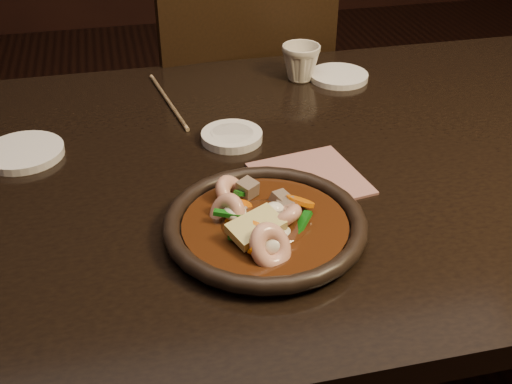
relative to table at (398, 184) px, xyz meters
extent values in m
cube|color=black|center=(0.00, 0.00, 0.06)|extent=(1.60, 0.90, 0.04)
cylinder|color=black|center=(-0.72, 0.37, -0.32)|extent=(0.06, 0.06, 0.71)
cube|color=black|center=(-0.18, 0.67, -0.23)|extent=(0.48, 0.48, 0.04)
cylinder|color=black|center=(-0.03, 0.87, -0.46)|extent=(0.04, 0.04, 0.42)
cylinder|color=black|center=(0.01, 0.52, -0.46)|extent=(0.04, 0.04, 0.42)
cylinder|color=black|center=(-0.38, 0.83, -0.46)|extent=(0.04, 0.04, 0.42)
cylinder|color=black|center=(-0.34, 0.48, -0.46)|extent=(0.04, 0.04, 0.42)
cube|color=black|center=(-0.16, 0.48, 0.02)|extent=(0.41, 0.08, 0.45)
cylinder|color=black|center=(-0.29, -0.19, 0.08)|extent=(0.26, 0.26, 0.01)
torus|color=black|center=(-0.29, -0.19, 0.09)|extent=(0.28, 0.28, 0.02)
cylinder|color=#361909|center=(-0.29, -0.19, 0.09)|extent=(0.23, 0.23, 0.01)
ellipsoid|color=#361909|center=(-0.29, -0.19, 0.09)|extent=(0.13, 0.12, 0.04)
torus|color=#DCA68B|center=(-0.27, -0.20, 0.11)|extent=(0.08, 0.08, 0.05)
torus|color=#DCA68B|center=(-0.30, -0.26, 0.11)|extent=(0.07, 0.07, 0.06)
torus|color=#DCA68B|center=(-0.34, -0.17, 0.10)|extent=(0.07, 0.07, 0.06)
torus|color=#DCA68B|center=(-0.32, -0.12, 0.10)|extent=(0.07, 0.08, 0.06)
cube|color=#7C6A5A|center=(-0.30, -0.12, 0.11)|extent=(0.04, 0.04, 0.03)
cube|color=#7C6A5A|center=(-0.25, -0.17, 0.10)|extent=(0.03, 0.03, 0.03)
cube|color=#7C6A5A|center=(-0.28, -0.19, 0.11)|extent=(0.03, 0.03, 0.03)
cube|color=#7C6A5A|center=(-0.30, -0.20, 0.10)|extent=(0.03, 0.03, 0.03)
cube|color=#7C6A5A|center=(-0.26, -0.15, 0.10)|extent=(0.04, 0.04, 0.03)
cube|color=#7C6A5A|center=(-0.32, -0.16, 0.10)|extent=(0.03, 0.03, 0.02)
cylinder|color=orange|center=(-0.32, -0.18, 0.10)|extent=(0.05, 0.04, 0.04)
cylinder|color=orange|center=(-0.23, -0.17, 0.11)|extent=(0.06, 0.06, 0.02)
cylinder|color=orange|center=(-0.32, -0.24, 0.11)|extent=(0.04, 0.05, 0.04)
cylinder|color=orange|center=(-0.32, -0.16, 0.11)|extent=(0.05, 0.03, 0.04)
cylinder|color=orange|center=(-0.31, -0.22, 0.11)|extent=(0.04, 0.04, 0.04)
cube|color=#125F13|center=(-0.33, -0.21, 0.10)|extent=(0.03, 0.04, 0.01)
cube|color=#125F13|center=(-0.30, -0.12, 0.10)|extent=(0.04, 0.03, 0.02)
cube|color=#125F13|center=(-0.29, -0.21, 0.11)|extent=(0.04, 0.03, 0.01)
cube|color=#125F13|center=(-0.24, -0.21, 0.10)|extent=(0.04, 0.04, 0.02)
cube|color=#125F13|center=(-0.34, -0.17, 0.11)|extent=(0.04, 0.03, 0.01)
ellipsoid|color=white|center=(-0.33, -0.17, 0.11)|extent=(0.03, 0.04, 0.02)
ellipsoid|color=white|center=(-0.32, -0.18, 0.10)|extent=(0.04, 0.03, 0.02)
ellipsoid|color=white|center=(-0.28, -0.22, 0.10)|extent=(0.04, 0.03, 0.02)
ellipsoid|color=white|center=(-0.29, -0.25, 0.10)|extent=(0.04, 0.03, 0.03)
ellipsoid|color=white|center=(-0.29, -0.21, 0.11)|extent=(0.04, 0.04, 0.02)
ellipsoid|color=white|center=(-0.28, -0.18, 0.11)|extent=(0.03, 0.03, 0.03)
cube|color=#D8CF81|center=(-0.31, -0.22, 0.11)|extent=(0.08, 0.07, 0.03)
cylinder|color=white|center=(-0.28, 0.09, 0.08)|extent=(0.11, 0.11, 0.01)
cylinder|color=white|center=(-0.63, 0.11, 0.08)|extent=(0.13, 0.13, 0.01)
cylinder|color=white|center=(-0.01, 0.30, 0.08)|extent=(0.12, 0.12, 0.01)
imported|color=beige|center=(-0.09, 0.31, 0.12)|extent=(0.09, 0.09, 0.08)
cylinder|color=tan|center=(-0.37, 0.26, 0.08)|extent=(0.05, 0.24, 0.01)
cylinder|color=tan|center=(-0.37, 0.27, 0.08)|extent=(0.05, 0.24, 0.01)
cube|color=#99645E|center=(-0.19, -0.07, 0.08)|extent=(0.18, 0.18, 0.00)
camera|label=1|loc=(-0.46, -0.87, 0.61)|focal=45.00mm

